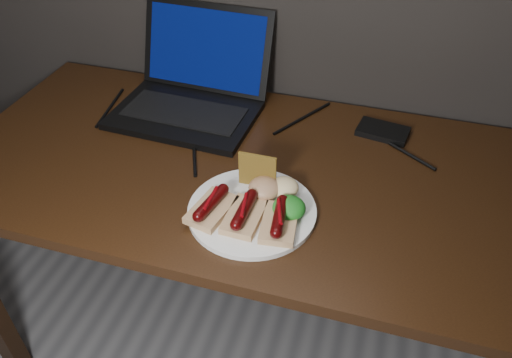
{
  "coord_description": "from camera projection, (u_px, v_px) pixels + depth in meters",
  "views": [
    {
      "loc": [
        0.31,
        0.48,
        1.49
      ],
      "look_at": [
        0.08,
        1.26,
        0.82
      ],
      "focal_mm": 35.0,
      "sensor_mm": 36.0,
      "label": 1
    }
  ],
  "objects": [
    {
      "name": "bread_sausage_center",
      "position": [
        244.0,
        213.0,
        1.03
      ],
      "size": [
        0.07,
        0.12,
        0.04
      ],
      "color": "#DCB581",
      "rests_on": "plate"
    },
    {
      "name": "laptop",
      "position": [
        192.0,
        90.0,
        1.37
      ],
      "size": [
        0.39,
        0.36,
        0.25
      ],
      "color": "black",
      "rests_on": "desk"
    },
    {
      "name": "hard_drive",
      "position": [
        383.0,
        131.0,
        1.29
      ],
      "size": [
        0.14,
        0.1,
        0.02
      ],
      "primitive_type": "cube",
      "rotation": [
        0.0,
        0.0,
        -0.16
      ],
      "color": "black",
      "rests_on": "desk"
    },
    {
      "name": "salsa_mound",
      "position": [
        265.0,
        188.0,
        1.08
      ],
      "size": [
        0.07,
        0.07,
        0.04
      ],
      "primitive_type": "ellipsoid",
      "color": "maroon",
      "rests_on": "plate"
    },
    {
      "name": "plate",
      "position": [
        252.0,
        211.0,
        1.06
      ],
      "size": [
        0.32,
        0.32,
        0.01
      ],
      "primitive_type": "cylinder",
      "rotation": [
        0.0,
        0.0,
        0.18
      ],
      "color": "silver",
      "rests_on": "desk"
    },
    {
      "name": "bread_sausage_right",
      "position": [
        279.0,
        220.0,
        1.01
      ],
      "size": [
        0.08,
        0.12,
        0.04
      ],
      "color": "#DCB581",
      "rests_on": "plate"
    },
    {
      "name": "desk",
      "position": [
        239.0,
        191.0,
        1.26
      ],
      "size": [
        1.4,
        0.7,
        0.75
      ],
      "color": "black",
      "rests_on": "ground"
    },
    {
      "name": "salad_greens",
      "position": [
        289.0,
        208.0,
        1.04
      ],
      "size": [
        0.07,
        0.07,
        0.04
      ],
      "primitive_type": "ellipsoid",
      "color": "#135110",
      "rests_on": "plate"
    },
    {
      "name": "bread_sausage_left",
      "position": [
        211.0,
        206.0,
        1.04
      ],
      "size": [
        0.09,
        0.13,
        0.04
      ],
      "color": "#DCB581",
      "rests_on": "plate"
    },
    {
      "name": "coleslaw_mound",
      "position": [
        284.0,
        187.0,
        1.09
      ],
      "size": [
        0.06,
        0.06,
        0.04
      ],
      "primitive_type": "ellipsoid",
      "color": "beige",
      "rests_on": "plate"
    },
    {
      "name": "desk_cables",
      "position": [
        242.0,
        130.0,
        1.31
      ],
      "size": [
        0.9,
        0.41,
        0.01
      ],
      "color": "black",
      "rests_on": "desk"
    },
    {
      "name": "crispbread",
      "position": [
        257.0,
        171.0,
        1.09
      ],
      "size": [
        0.08,
        0.01,
        0.08
      ],
      "primitive_type": "cube",
      "color": "olive",
      "rests_on": "plate"
    }
  ]
}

